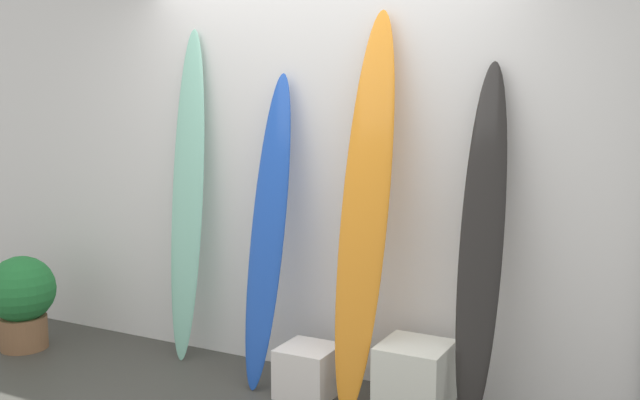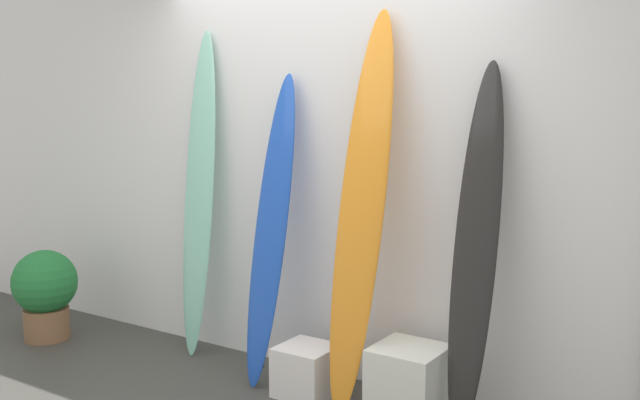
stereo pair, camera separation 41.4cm
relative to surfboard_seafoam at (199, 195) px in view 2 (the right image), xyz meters
The scene contains 8 objects.
wall_back 1.01m from the surfboard_seafoam, 15.21° to the left, with size 7.20×0.20×2.80m, color silver.
surfboard_seafoam is the anchor object (origin of this frame).
surfboard_cobalt 0.73m from the surfboard_seafoam, ahead, with size 0.24×0.48×1.91m.
surfboard_sunset 1.36m from the surfboard_seafoam, ahead, with size 0.29×0.54×2.25m.
surfboard_charcoal 2.00m from the surfboard_seafoam, ahead, with size 0.24×0.44×1.95m.
display_block_left 1.91m from the surfboard_seafoam, ahead, with size 0.37×0.37×0.41m.
display_block_center 1.41m from the surfboard_seafoam, 11.52° to the right, with size 0.32×0.32×0.30m.
potted_plant 1.42m from the surfboard_seafoam, 159.60° to the right, with size 0.46×0.46×0.66m.
Camera 2 is at (2.37, -2.49, 1.72)m, focal length 39.90 mm.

